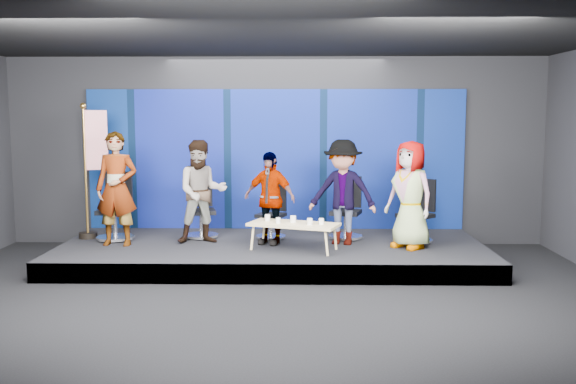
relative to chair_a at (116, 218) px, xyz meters
name	(u,v)px	position (x,y,z in m)	size (l,w,h in m)	color
ground	(264,305)	(2.70, -2.81, -0.68)	(10.00, 10.00, 0.00)	black
room_walls	(263,115)	(2.70, -2.81, 1.75)	(10.02, 8.02, 3.51)	black
riser	(272,252)	(2.70, -0.31, -0.53)	(7.00, 3.00, 0.30)	black
backdrop	(275,160)	(2.70, 1.14, 0.92)	(7.00, 0.08, 2.60)	#062250
chair_a	(116,218)	(0.00, 0.00, 0.00)	(0.68, 0.68, 1.15)	silver
panelist_a	(117,189)	(0.17, -0.48, 0.56)	(0.68, 0.45, 1.87)	black
chair_b	(201,217)	(1.43, 0.23, -0.03)	(0.72, 0.72, 1.06)	silver
panelist_b	(202,192)	(1.53, -0.27, 0.48)	(0.84, 0.65, 1.72)	black
chair_c	(272,220)	(2.68, 0.17, -0.07)	(0.70, 0.70, 0.95)	silver
panelist_c	(269,198)	(2.66, -0.33, 0.39)	(0.90, 0.37, 1.53)	black
chair_d	(346,218)	(3.97, 0.18, -0.03)	(0.75, 0.75, 1.07)	silver
panelist_d	(343,192)	(3.87, -0.32, 0.49)	(1.12, 0.64, 1.73)	black
chair_e	(417,222)	(5.14, -0.14, -0.03)	(0.85, 0.85, 1.06)	silver
panelist_e	(410,195)	(4.93, -0.60, 0.48)	(0.84, 0.55, 1.72)	black
coffee_table	(294,225)	(3.06, -0.80, 0.02)	(1.52, 1.03, 0.43)	tan
mug_a	(267,218)	(2.64, -0.58, 0.10)	(0.08, 0.08, 0.10)	white
mug_b	(278,220)	(2.82, -0.82, 0.10)	(0.07, 0.07, 0.09)	white
mug_c	(293,219)	(3.05, -0.75, 0.11)	(0.09, 0.09, 0.11)	white
mug_d	(310,221)	(3.32, -0.94, 0.10)	(0.08, 0.08, 0.10)	white
mug_e	(321,221)	(3.50, -0.91, 0.10)	(0.08, 0.08, 0.09)	white
flag_stand	(93,167)	(-0.42, 0.15, 0.86)	(0.52, 0.33, 2.34)	black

